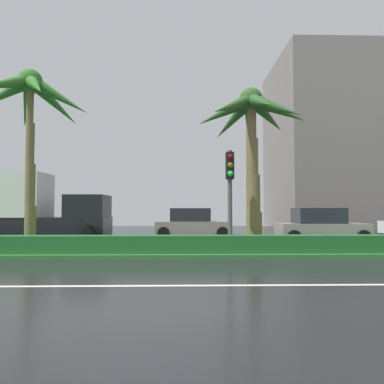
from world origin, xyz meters
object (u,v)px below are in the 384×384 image
object	(u,v)px
palm_tree_mid_left	(30,104)
box_truck_lead	(42,211)
car_in_traffic_second	(321,226)
car_in_traffic_leading	(192,224)
palm_tree_centre_left	(252,124)
traffic_signal_median_right	(230,182)

from	to	relation	value
palm_tree_mid_left	box_truck_lead	world-z (taller)	palm_tree_mid_left
palm_tree_mid_left	car_in_traffic_second	distance (m)	14.21
car_in_traffic_leading	car_in_traffic_second	bearing A→B (deg)	-27.64
palm_tree_mid_left	palm_tree_centre_left	distance (m)	8.74
box_truck_lead	car_in_traffic_second	world-z (taller)	box_truck_lead
traffic_signal_median_right	car_in_traffic_second	size ratio (longest dim) A/B	0.84
box_truck_lead	car_in_traffic_leading	size ratio (longest dim) A/B	1.49
palm_tree_mid_left	car_in_traffic_leading	bearing A→B (deg)	46.48
palm_tree_centre_left	car_in_traffic_second	xyz separation A→B (m)	(4.15, 4.13, -4.09)
car_in_traffic_second	car_in_traffic_leading	bearing A→B (deg)	152.36
palm_tree_centre_left	traffic_signal_median_right	bearing A→B (deg)	-140.79
palm_tree_centre_left	box_truck_lead	size ratio (longest dim) A/B	0.96
traffic_signal_median_right	car_in_traffic_second	distance (m)	7.34
palm_tree_mid_left	box_truck_lead	bearing A→B (deg)	104.26
palm_tree_centre_left	box_truck_lead	distance (m)	11.23
palm_tree_mid_left	box_truck_lead	size ratio (longest dim) A/B	1.10
palm_tree_centre_left	car_in_traffic_leading	bearing A→B (deg)	106.17
traffic_signal_median_right	box_truck_lead	xyz separation A→B (m)	(-8.72, 5.36, -1.09)
traffic_signal_median_right	box_truck_lead	bearing A→B (deg)	148.42
palm_tree_centre_left	car_in_traffic_second	world-z (taller)	palm_tree_centre_left
traffic_signal_median_right	car_in_traffic_leading	world-z (taller)	traffic_signal_median_right
palm_tree_centre_left	box_truck_lead	xyz separation A→B (m)	(-9.70, 4.56, -3.36)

